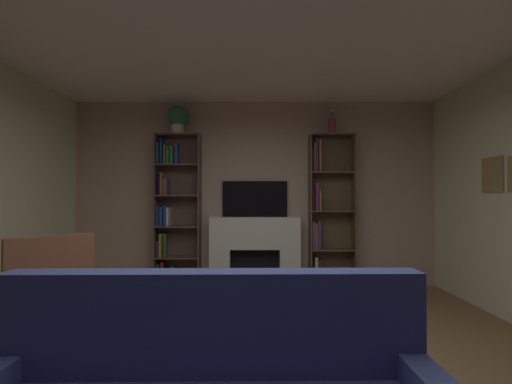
% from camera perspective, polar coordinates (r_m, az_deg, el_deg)
% --- Properties ---
extents(ground_plane, '(6.94, 6.94, 0.00)m').
position_cam_1_polar(ground_plane, '(2.95, -0.11, -27.50)').
color(ground_plane, brown).
extents(wall_back_accent, '(5.52, 0.06, 2.77)m').
position_cam_1_polar(wall_back_accent, '(5.56, 0.08, -0.24)').
color(wall_back_accent, tan).
rests_on(wall_back_accent, ground_plane).
extents(fireplace, '(1.42, 0.54, 1.04)m').
position_cam_1_polar(fireplace, '(5.46, 0.07, -9.00)').
color(fireplace, white).
rests_on(fireplace, ground_plane).
extents(tv, '(0.96, 0.06, 0.53)m').
position_cam_1_polar(tv, '(5.50, 0.08, -1.09)').
color(tv, black).
rests_on(tv, fireplace).
extents(bookshelf_left, '(0.66, 0.28, 2.25)m').
position_cam_1_polar(bookshelf_left, '(5.58, -12.42, -2.96)').
color(bookshelf_left, brown).
rests_on(bookshelf_left, ground_plane).
extents(bookshelf_right, '(0.66, 0.27, 2.25)m').
position_cam_1_polar(bookshelf_right, '(5.54, 10.98, -3.03)').
color(bookshelf_right, brown).
rests_on(bookshelf_right, ground_plane).
extents(potted_plant, '(0.31, 0.31, 0.42)m').
position_cam_1_polar(potted_plant, '(5.63, -11.74, 11.11)').
color(potted_plant, beige).
rests_on(potted_plant, bookshelf_left).
extents(vase_with_flowers, '(0.11, 0.11, 0.42)m').
position_cam_1_polar(vase_with_flowers, '(5.60, 11.90, 10.20)').
color(vase_with_flowers, '#953649').
rests_on(vase_with_flowers, bookshelf_right).
extents(armchair, '(0.85, 0.85, 1.03)m').
position_cam_1_polar(armchair, '(3.50, -29.81, -13.77)').
color(armchair, brown).
rests_on(armchair, ground_plane).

